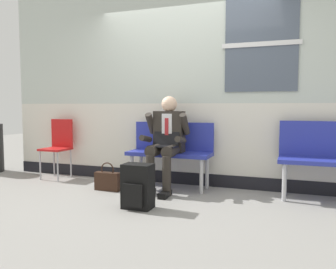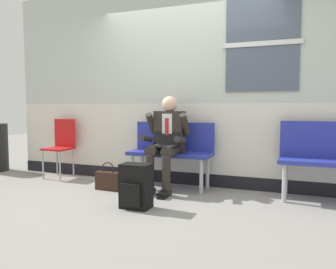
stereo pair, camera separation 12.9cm
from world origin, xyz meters
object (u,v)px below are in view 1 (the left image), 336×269
at_px(folding_chair, 59,143).
at_px(bench_with_person, 171,149).
at_px(bench_empty, 325,154).
at_px(handbag, 108,181).
at_px(backpack, 138,187).
at_px(person_seated, 166,140).

bearing_deg(folding_chair, bench_with_person, 0.05).
xyz_separation_m(bench_empty, handbag, (-2.65, -0.48, -0.42)).
xyz_separation_m(bench_with_person, folding_chair, (-1.86, -0.00, 0.01)).
xyz_separation_m(backpack, folding_chair, (-1.85, 1.06, 0.31)).
height_order(bench_empty, backpack, bench_empty).
xyz_separation_m(bench_with_person, backpack, (-0.00, -1.06, -0.29)).
xyz_separation_m(bench_with_person, handbag, (-0.72, -0.48, -0.40)).
distance_m(bench_empty, handbag, 2.73).
xyz_separation_m(bench_with_person, bench_empty, (1.93, 0.00, 0.01)).
distance_m(person_seated, backpack, 0.97).
relative_size(handbag, folding_chair, 0.41).
xyz_separation_m(person_seated, backpack, (-0.00, -0.87, -0.43)).
distance_m(person_seated, handbag, 0.94).
xyz_separation_m(person_seated, handbag, (-0.72, -0.28, -0.54)).
distance_m(bench_with_person, handbag, 0.95).
relative_size(person_seated, backpack, 2.55).
bearing_deg(bench_with_person, folding_chair, -179.95).
relative_size(bench_with_person, backpack, 2.33).
distance_m(handbag, folding_chair, 1.30).
relative_size(person_seated, handbag, 3.32).
bearing_deg(handbag, backpack, -39.39).
relative_size(backpack, folding_chair, 0.54).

